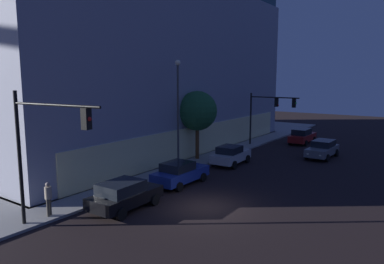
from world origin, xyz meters
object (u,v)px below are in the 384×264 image
at_px(traffic_light_far_corner, 269,108).
at_px(car_blue, 180,173).
at_px(traffic_light_near_corner, 42,139).
at_px(sidewalk_tree, 197,111).
at_px(car_red, 302,136).
at_px(car_black, 124,195).
at_px(car_silver, 231,155).
at_px(pedestrian_waiting, 48,196).
at_px(modern_building, 110,60).
at_px(car_grey, 322,149).
at_px(street_lamp_sidewalk, 178,102).

height_order(traffic_light_far_corner, car_blue, traffic_light_far_corner).
height_order(traffic_light_near_corner, sidewalk_tree, traffic_light_near_corner).
bearing_deg(car_red, car_black, 176.57).
distance_m(traffic_light_far_corner, car_silver, 9.59).
bearing_deg(pedestrian_waiting, modern_building, 39.23).
height_order(pedestrian_waiting, car_silver, pedestrian_waiting).
height_order(modern_building, car_red, modern_building).
height_order(sidewalk_tree, car_silver, sidewalk_tree).
bearing_deg(car_black, car_red, -3.43).
relative_size(car_blue, car_red, 0.95).
bearing_deg(car_blue, pedestrian_waiting, 167.73).
xyz_separation_m(traffic_light_near_corner, car_red, (30.44, -2.29, -3.65)).
distance_m(pedestrian_waiting, car_blue, 9.05).
distance_m(traffic_light_near_corner, traffic_light_far_corner, 26.02).
distance_m(traffic_light_near_corner, car_black, 5.74).
relative_size(car_grey, car_red, 0.99).
xyz_separation_m(car_blue, car_silver, (7.06, -0.11, 0.03)).
bearing_deg(car_grey, pedestrian_waiting, 161.65).
height_order(street_lamp_sidewalk, pedestrian_waiting, street_lamp_sidewalk).
bearing_deg(sidewalk_tree, modern_building, 80.65).
xyz_separation_m(sidewalk_tree, car_grey, (7.49, -8.93, -3.60)).
xyz_separation_m(traffic_light_near_corner, car_silver, (17.03, -0.51, -3.68)).
bearing_deg(street_lamp_sidewalk, car_red, -13.08).
bearing_deg(car_black, car_blue, 3.29).
xyz_separation_m(car_grey, car_red, (6.15, 3.87, 0.04)).
height_order(sidewalk_tree, car_red, sidewalk_tree).
bearing_deg(pedestrian_waiting, car_red, -7.41).
height_order(car_black, car_blue, car_black).
relative_size(modern_building, car_grey, 7.66).
xyz_separation_m(modern_building, car_blue, (-9.02, -16.50, -8.49)).
height_order(car_blue, car_silver, car_silver).
xyz_separation_m(street_lamp_sidewalk, car_black, (-8.38, -2.55, -4.60)).
bearing_deg(traffic_light_near_corner, car_grey, -14.23).
height_order(modern_building, street_lamp_sidewalk, modern_building).
xyz_separation_m(modern_building, traffic_light_near_corner, (-18.99, -16.10, -4.78)).
relative_size(sidewalk_tree, car_grey, 1.29).
xyz_separation_m(traffic_light_far_corner, street_lamp_sidewalk, (-13.29, 1.90, 1.29)).
distance_m(sidewalk_tree, pedestrian_waiting, 16.03).
bearing_deg(car_black, car_silver, 0.97).
bearing_deg(car_silver, traffic_light_far_corner, 2.78).
bearing_deg(pedestrian_waiting, car_grey, -18.35).
bearing_deg(car_red, car_grey, -147.84).
xyz_separation_m(traffic_light_near_corner, traffic_light_far_corner, (26.02, -0.07, -0.36)).
distance_m(car_blue, car_silver, 7.06).
bearing_deg(sidewalk_tree, car_red, -20.33).
bearing_deg(car_silver, modern_building, 83.28).
bearing_deg(modern_building, traffic_light_near_corner, -139.70).
bearing_deg(pedestrian_waiting, sidewalk_tree, 4.55).
distance_m(car_black, car_blue, 5.63).
bearing_deg(car_red, traffic_light_far_corner, 153.36).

